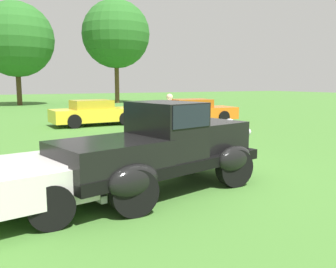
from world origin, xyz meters
TOP-DOWN VIEW (x-y plane):
  - ground_plane at (0.00, 0.00)m, footprint 120.00×120.00m
  - feature_pickup_truck at (-0.67, -0.54)m, footprint 4.35×2.54m
  - show_car_yellow at (1.16, 10.47)m, footprint 4.20×1.87m
  - show_car_orange at (5.90, 9.08)m, footprint 4.49×2.10m
  - spectator_near_truck at (1.88, 4.03)m, footprint 0.38×0.46m
  - treeline_mid_left at (-0.60, 28.54)m, footprint 6.59×6.59m
  - treeline_center at (8.53, 28.06)m, footprint 6.65×6.65m

SIDE VIEW (x-z plane):
  - ground_plane at x=0.00m, z-range 0.00..0.00m
  - show_car_yellow at x=1.16m, z-range -0.01..1.21m
  - show_car_orange at x=5.90m, z-range -0.01..1.21m
  - feature_pickup_truck at x=-0.67m, z-range 0.01..1.71m
  - spectator_near_truck at x=1.88m, z-range 0.07..1.76m
  - treeline_mid_left at x=-0.60m, z-range 1.25..10.37m
  - treeline_center at x=8.53m, z-range 1.71..11.80m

